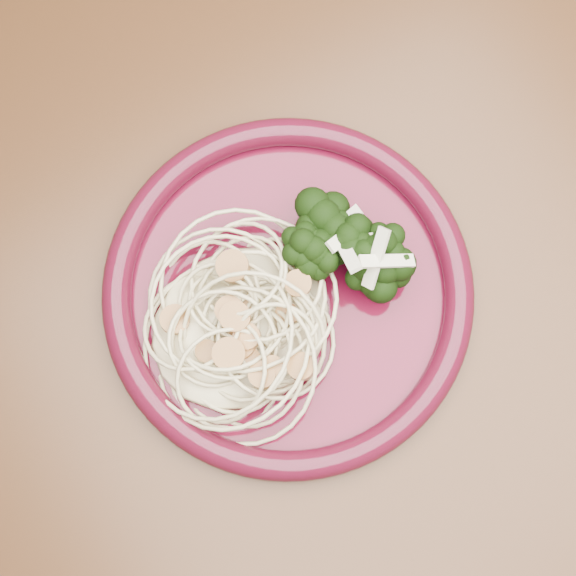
% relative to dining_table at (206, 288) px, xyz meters
% --- Properties ---
extents(dining_table, '(1.20, 0.80, 0.75)m').
position_rel_dining_table_xyz_m(dining_table, '(0.00, 0.00, 0.00)').
color(dining_table, '#472814').
rests_on(dining_table, ground).
extents(dinner_plate, '(0.29, 0.29, 0.02)m').
position_rel_dining_table_xyz_m(dinner_plate, '(0.04, -0.06, 0.11)').
color(dinner_plate, '#49081A').
rests_on(dinner_plate, dining_table).
extents(spaghetti_pile, '(0.14, 0.13, 0.03)m').
position_rel_dining_table_xyz_m(spaghetti_pile, '(0.00, -0.07, 0.12)').
color(spaghetti_pile, beige).
rests_on(spaghetti_pile, dinner_plate).
extents(scallop_cluster, '(0.12, 0.12, 0.04)m').
position_rel_dining_table_xyz_m(scallop_cluster, '(0.00, -0.07, 0.15)').
color(scallop_cluster, '#AB783F').
rests_on(scallop_cluster, spaghetti_pile).
extents(broccoli_pile, '(0.09, 0.14, 0.05)m').
position_rel_dining_table_xyz_m(broccoli_pile, '(0.10, -0.06, 0.13)').
color(broccoli_pile, black).
rests_on(broccoli_pile, dinner_plate).
extents(onion_garnish, '(0.06, 0.09, 0.05)m').
position_rel_dining_table_xyz_m(onion_garnish, '(0.10, -0.06, 0.16)').
color(onion_garnish, beige).
rests_on(onion_garnish, broccoli_pile).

